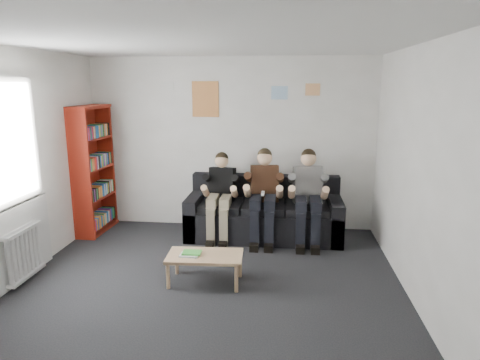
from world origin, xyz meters
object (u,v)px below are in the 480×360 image
Objects in this scene: coffee_table at (205,258)px; person_left at (220,196)px; bookshelf at (94,170)px; person_right at (308,197)px; person_middle at (264,196)px; sofa at (264,215)px.

coffee_table is 0.67× the size of person_left.
person_right is at bearing 0.04° from bookshelf.
person_middle is (0.60, 1.48, 0.38)m from coffee_table.
coffee_table is at bearing -81.02° from person_left.
person_middle is at bearing 67.99° from coffee_table.
coffee_table is at bearing -109.52° from sofa.
person_left is (-0.64, -0.20, 0.33)m from sofa.
bookshelf is 2.27× the size of coffee_table.
coffee_table is 0.64× the size of person_middle.
coffee_table is at bearing -121.17° from person_middle.
bookshelf is 2.69m from coffee_table.
bookshelf is (-2.63, -0.06, 0.66)m from sofa.
bookshelf reaches higher than sofa.
sofa is at bearing 80.84° from person_middle.
coffee_table is at bearing -35.94° from bookshelf.
person_right is at bearing -9.15° from person_middle.
sofa is at bearing 70.48° from coffee_table.
sofa is 0.75m from person_left.
person_left is at bearing -1.51° from bookshelf.
person_middle is at bearing -90.00° from sofa.
coffee_table is (2.04, -1.63, -0.68)m from bookshelf.
person_right is at bearing 7.06° from person_left.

